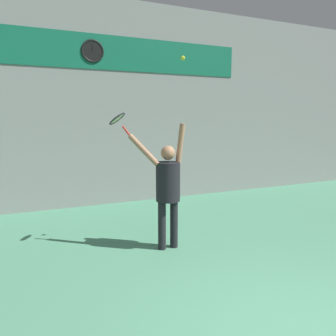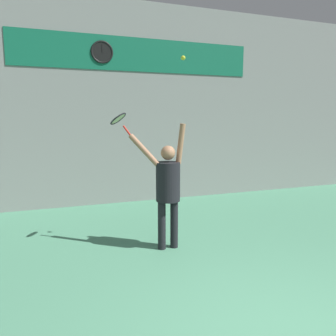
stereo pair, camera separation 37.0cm
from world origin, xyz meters
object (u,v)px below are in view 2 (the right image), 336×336
object	(u,v)px
tennis_racket	(119,120)
tennis_ball	(183,58)
scoreboard_clock	(102,52)
tennis_player	(168,185)

from	to	relation	value
tennis_racket	tennis_ball	size ratio (longest dim) A/B	5.74
scoreboard_clock	tennis_ball	xyz separation A→B (m)	(0.76, -3.25, -0.63)
scoreboard_clock	tennis_ball	bearing A→B (deg)	-76.78
tennis_racket	tennis_ball	xyz separation A→B (m)	(0.95, -0.43, 0.95)
scoreboard_clock	tennis_player	size ratio (longest dim) A/B	0.26
tennis_ball	tennis_racket	bearing A→B (deg)	155.66
scoreboard_clock	tennis_racket	world-z (taller)	scoreboard_clock
tennis_player	tennis_racket	distance (m)	1.32
tennis_racket	tennis_ball	distance (m)	1.41
tennis_ball	scoreboard_clock	bearing A→B (deg)	103.22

